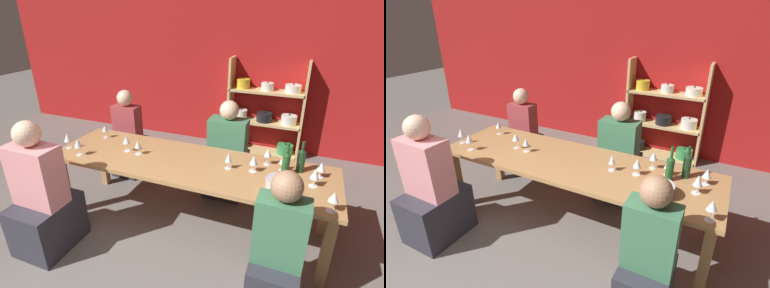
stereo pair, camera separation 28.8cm
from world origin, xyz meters
TOP-DOWN VIEW (x-y plane):
  - wall_back_red at (0.00, 3.83)m, footprint 8.80×0.06m
  - shelf_unit at (0.52, 3.63)m, footprint 1.13×0.30m
  - dining_table at (0.10, 1.57)m, footprint 2.80×0.84m
  - mixing_bowl at (0.99, 1.37)m, footprint 0.24×0.24m
  - wine_bottle_green at (1.00, 1.65)m, footprint 0.07×0.07m
  - wine_bottle_dark at (1.13, 1.77)m, footprint 0.07×0.07m
  - wine_glass_white_a at (-0.45, 1.53)m, footprint 0.07×0.07m
  - wine_glass_red_a at (0.50, 1.58)m, footprint 0.06×0.06m
  - wine_glass_empty_a at (-1.03, 1.77)m, footprint 0.06×0.06m
  - wine_glass_white_b at (1.25, 1.55)m, footprint 0.08×0.08m
  - wine_glass_red_b at (1.39, 1.23)m, footprint 0.08×0.08m
  - wine_glass_red_c at (-1.00, 1.29)m, footprint 0.08×0.08m
  - wine_glass_empty_b at (0.73, 1.61)m, footprint 0.07×0.07m
  - wine_glass_white_c at (0.98, 1.74)m, footprint 0.07×0.07m
  - wine_glass_empty_c at (-0.60, 1.55)m, footprint 0.08×0.08m
  - wine_glass_red_d at (1.30, 1.73)m, footprint 0.08×0.08m
  - wine_glass_red_e at (-1.22, 1.38)m, footprint 0.08×0.08m
  - wine_glass_red_f at (0.82, 1.80)m, footprint 0.07×0.07m
  - person_near_a at (1.06, 0.87)m, footprint 0.35×0.44m
  - person_far_a at (-1.09, 2.30)m, footprint 0.35×0.44m
  - person_near_b at (-1.02, 0.77)m, footprint 0.46×0.57m
  - person_far_b at (0.28, 2.34)m, footprint 0.45×0.56m

SIDE VIEW (x-z plane):
  - person_far_b at x=0.28m, z-range -0.16..1.01m
  - person_far_a at x=-1.09m, z-range -0.15..1.03m
  - person_near_a at x=1.06m, z-range -0.15..1.05m
  - person_near_b at x=-1.02m, z-range -0.18..1.11m
  - shelf_unit at x=0.52m, z-range -0.13..1.33m
  - dining_table at x=0.10m, z-range 0.29..1.03m
  - mixing_bowl at x=0.99m, z-range 0.74..0.85m
  - wine_glass_white_a at x=-0.45m, z-range 0.77..0.91m
  - wine_glass_red_d at x=1.30m, z-range 0.77..0.92m
  - wine_glass_white_c at x=0.98m, z-range 0.77..0.92m
  - wine_glass_red_a at x=0.50m, z-range 0.77..0.93m
  - wine_glass_empty_a at x=-1.03m, z-range 0.77..0.93m
  - wine_glass_empty_b at x=0.73m, z-range 0.77..0.93m
  - wine_glass_white_b at x=1.25m, z-range 0.77..0.94m
  - wine_glass_red_b at x=1.39m, z-range 0.78..0.94m
  - wine_glass_red_e at x=-1.22m, z-range 0.77..0.94m
  - wine_bottle_dark at x=1.13m, z-range 0.71..1.01m
  - wine_glass_red_f at x=0.82m, z-range 0.78..0.95m
  - wine_bottle_green at x=1.00m, z-range 0.70..1.02m
  - wine_glass_empty_c at x=-0.60m, z-range 0.78..0.95m
  - wine_glass_red_c at x=-1.00m, z-range 0.78..0.95m
  - wall_back_red at x=0.00m, z-range 0.00..2.70m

